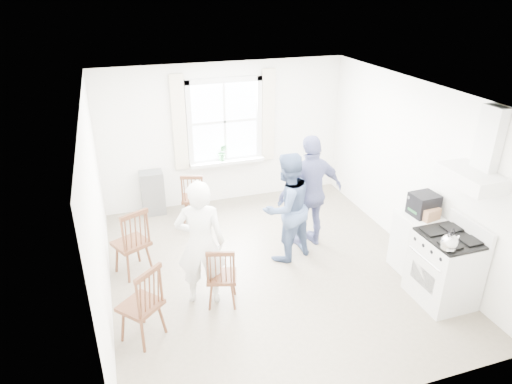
% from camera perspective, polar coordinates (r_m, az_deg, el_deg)
% --- Properties ---
extents(room_shell, '(4.62, 5.12, 2.64)m').
position_cam_1_polar(room_shell, '(6.17, 1.91, 0.44)').
color(room_shell, gray).
rests_on(room_shell, ground).
extents(window_assembly, '(1.88, 0.24, 1.70)m').
position_cam_1_polar(window_assembly, '(8.31, -3.88, 8.14)').
color(window_assembly, white).
rests_on(window_assembly, room_shell).
extents(range_hood, '(0.45, 0.76, 0.94)m').
position_cam_1_polar(range_hood, '(5.94, 25.92, 3.11)').
color(range_hood, silver).
rests_on(range_hood, room_shell).
extents(shelf_unit, '(0.40, 0.30, 0.80)m').
position_cam_1_polar(shelf_unit, '(8.37, -12.78, -0.12)').
color(shelf_unit, slate).
rests_on(shelf_unit, ground).
extents(gas_stove, '(0.68, 0.76, 1.12)m').
position_cam_1_polar(gas_stove, '(6.45, 22.51, -8.76)').
color(gas_stove, silver).
rests_on(gas_stove, ground).
extents(kettle, '(0.20, 0.20, 0.29)m').
position_cam_1_polar(kettle, '(5.88, 23.02, -5.83)').
color(kettle, silver).
rests_on(kettle, gas_stove).
extents(low_cabinet, '(0.50, 0.55, 0.90)m').
position_cam_1_polar(low_cabinet, '(6.96, 19.33, -5.97)').
color(low_cabinet, silver).
rests_on(low_cabinet, ground).
extents(stereo_stack, '(0.36, 0.33, 0.31)m').
position_cam_1_polar(stereo_stack, '(6.69, 20.23, -1.47)').
color(stereo_stack, black).
rests_on(stereo_stack, low_cabinet).
extents(cardboard_box, '(0.28, 0.23, 0.16)m').
position_cam_1_polar(cardboard_box, '(6.63, 20.86, -2.53)').
color(cardboard_box, '#A0724D').
rests_on(cardboard_box, low_cabinet).
extents(windsor_chair_a, '(0.58, 0.58, 1.05)m').
position_cam_1_polar(windsor_chair_a, '(6.56, -15.01, -5.38)').
color(windsor_chair_a, '#4A2818').
rests_on(windsor_chair_a, ground).
extents(windsor_chair_b, '(0.46, 0.45, 0.88)m').
position_cam_1_polar(windsor_chair_b, '(5.82, -4.38, -9.96)').
color(windsor_chair_b, '#4A2818').
rests_on(windsor_chair_b, ground).
extents(windsor_chair_c, '(0.59, 0.59, 1.01)m').
position_cam_1_polar(windsor_chair_c, '(5.41, -13.57, -12.70)').
color(windsor_chair_c, '#4A2818').
rests_on(windsor_chair_c, ground).
extents(person_left, '(0.78, 0.78, 1.72)m').
position_cam_1_polar(person_left, '(5.80, -6.94, -6.39)').
color(person_left, white).
rests_on(person_left, ground).
extents(person_mid, '(1.04, 1.04, 1.68)m').
position_cam_1_polar(person_mid, '(6.69, 3.84, -1.95)').
color(person_mid, '#465B83').
rests_on(person_mid, ground).
extents(person_right, '(1.15, 1.15, 1.82)m').
position_cam_1_polar(person_right, '(7.03, 6.86, -0.04)').
color(person_right, navy).
rests_on(person_right, ground).
extents(potted_plant, '(0.22, 0.22, 0.31)m').
position_cam_1_polar(potted_plant, '(8.35, -4.20, 4.93)').
color(potted_plant, '#35793F').
rests_on(potted_plant, window_assembly).
extents(windsor_chair_d, '(0.48, 0.48, 0.93)m').
position_cam_1_polar(windsor_chair_d, '(7.82, -7.90, -0.20)').
color(windsor_chair_d, '#4A2818').
rests_on(windsor_chair_d, ground).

